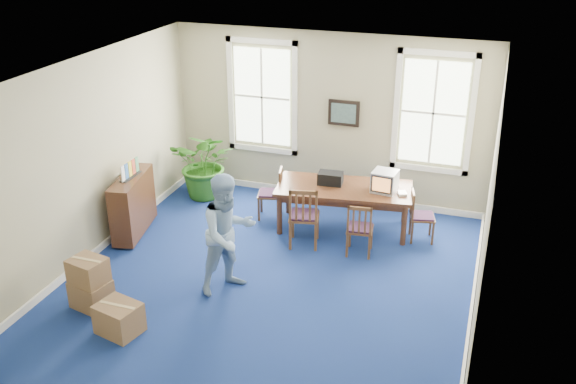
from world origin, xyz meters
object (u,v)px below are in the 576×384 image
(potted_plant, at_px, (206,164))
(cardboard_boxes, at_px, (106,281))
(chair_near_left, at_px, (304,215))
(credenza, at_px, (133,206))
(man, at_px, (228,234))
(crt_tv, at_px, (385,181))
(conference_table, at_px, (343,207))

(potted_plant, bearing_deg, cardboard_boxes, -86.28)
(cardboard_boxes, bearing_deg, potted_plant, 93.72)
(chair_near_left, bearing_deg, credenza, -1.42)
(credenza, distance_m, cardboard_boxes, 2.20)
(cardboard_boxes, bearing_deg, chair_near_left, 50.93)
(chair_near_left, xyz_separation_m, man, (-0.64, -1.65, 0.37))
(crt_tv, relative_size, cardboard_boxes, 0.31)
(potted_plant, relative_size, cardboard_boxes, 0.98)
(crt_tv, bearing_deg, credenza, -155.02)
(crt_tv, bearing_deg, potted_plant, 179.66)
(crt_tv, relative_size, man, 0.24)
(crt_tv, xyz_separation_m, man, (-1.79, -2.49, -0.06))
(man, distance_m, credenza, 2.55)
(conference_table, distance_m, crt_tv, 0.90)
(potted_plant, xyz_separation_m, cardboard_boxes, (0.25, -3.84, -0.29))
(conference_table, relative_size, credenza, 1.79)
(potted_plant, bearing_deg, conference_table, -8.89)
(credenza, relative_size, cardboard_boxes, 0.92)
(conference_table, height_order, credenza, credenza)
(chair_near_left, distance_m, cardboard_boxes, 3.36)
(cardboard_boxes, bearing_deg, conference_table, 52.67)
(conference_table, bearing_deg, cardboard_boxes, -135.35)
(conference_table, bearing_deg, chair_near_left, -128.98)
(man, height_order, cardboard_boxes, man)
(conference_table, height_order, potted_plant, potted_plant)
(crt_tv, distance_m, credenza, 4.32)
(conference_table, xyz_separation_m, credenza, (-3.37, -1.34, 0.11))
(conference_table, bearing_deg, man, -122.53)
(conference_table, height_order, man, man)
(credenza, xyz_separation_m, cardboard_boxes, (0.79, -2.05, -0.11))
(potted_plant, height_order, cardboard_boxes, potted_plant)
(crt_tv, height_order, chair_near_left, crt_tv)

